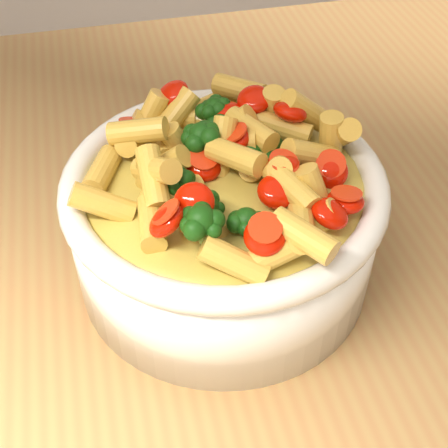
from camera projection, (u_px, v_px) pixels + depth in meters
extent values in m
cube|color=#A27B45|center=(254.00, 251.00, 0.52)|extent=(1.20, 0.80, 0.04)
cylinder|color=white|center=(224.00, 228.00, 0.45)|extent=(0.22, 0.22, 0.09)
ellipsoid|color=white|center=(224.00, 253.00, 0.47)|extent=(0.20, 0.20, 0.03)
torus|color=white|center=(224.00, 183.00, 0.42)|extent=(0.22, 0.22, 0.02)
ellipsoid|color=#DDC64B|center=(224.00, 183.00, 0.42)|extent=(0.19, 0.19, 0.02)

